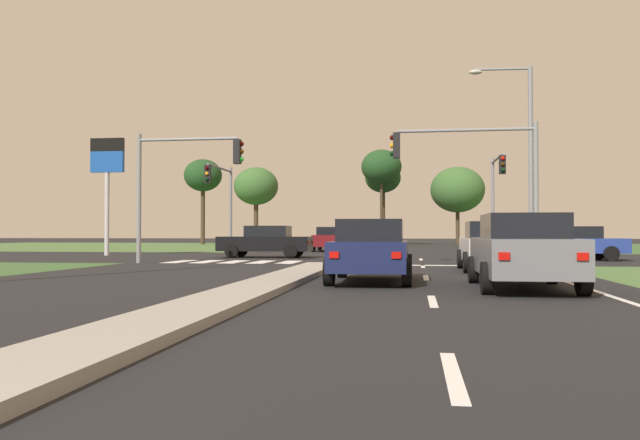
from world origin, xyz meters
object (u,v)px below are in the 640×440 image
Objects in this scene: treeline_second at (256,187)px; treeline_near at (203,176)px; car_blue_seventh at (571,243)px; traffic_signal_far_right at (496,186)px; traffic_signal_near_left at (179,173)px; treeline_third at (383,179)px; treeline_fourth at (381,167)px; car_navy_fourth at (371,250)px; car_grey_second at (522,251)px; car_maroon_near at (331,239)px; traffic_signal_near_right at (478,166)px; car_silver_third at (354,237)px; street_lamp_second at (525,150)px; car_white_fifth at (492,246)px; fuel_price_totem at (107,170)px; treeline_fifth at (458,190)px; car_black_sixth at (266,241)px; traffic_signal_far_left at (222,192)px.

treeline_near is at bearing 158.84° from treeline_second.
traffic_signal_far_right is (-2.36, 6.43, 2.95)m from car_blue_seventh.
treeline_third reaches higher than traffic_signal_near_left.
traffic_signal_far_right is 28.39m from treeline_fourth.
car_grey_second is at bearing -24.36° from car_navy_fourth.
car_grey_second is (7.63, -27.77, 0.02)m from car_maroon_near.
traffic_signal_near_right is 0.72× the size of treeline_second.
car_navy_fourth is 52.92m from treeline_near.
car_silver_third is 0.52× the size of street_lamp_second.
treeline_third is (-7.43, 29.41, 2.87)m from traffic_signal_far_right.
car_grey_second is at bearing -83.76° from treeline_fourth.
traffic_signal_near_right is at bearing 139.44° from car_blue_seventh.
car_white_fifth is at bearing -97.47° from traffic_signal_far_right.
traffic_signal_near_right is 19.95m from fuel_price_totem.
traffic_signal_near_right is at bearing -59.32° from treeline_near.
car_navy_fourth is 13.91m from street_lamp_second.
treeline_near is 1.12× the size of treeline_fifth.
traffic_signal_near_left is (-2.08, -6.30, 2.75)m from car_black_sixth.
treeline_fourth is (-2.02, 47.40, 6.73)m from car_navy_fourth.
car_white_fifth is 0.51× the size of treeline_third.
traffic_signal_far_right is 30.51m from treeline_fifth.
car_maroon_near is 19.39m from traffic_signal_near_right.
street_lamp_second is (5.61, 12.14, 3.85)m from car_navy_fourth.
treeline_third reaches higher than treeline_fifth.
treeline_near is at bearing 110.21° from traffic_signal_far_left.
traffic_signal_near_right is (-0.06, 3.56, 2.88)m from car_white_fifth.
car_grey_second is at bearing -84.08° from treeline_third.
car_white_fifth is 44.87m from treeline_second.
treeline_second is (0.83, 29.60, 1.15)m from fuel_price_totem.
car_silver_third is 46.28m from car_navy_fourth.
traffic_signal_near_right is 1.06× the size of traffic_signal_far_left.
fuel_price_totem is (-18.33, 7.84, 0.84)m from traffic_signal_near_right.
treeline_near is (-10.46, 28.42, 3.42)m from traffic_signal_far_left.
car_white_fifth is at bearing -61.36° from treeline_near.
treeline_third is at bearing 96.97° from car_white_fifth.
car_black_sixth is 0.49× the size of treeline_fourth.
treeline_fifth is at bearing 90.10° from traffic_signal_far_right.
treeline_near is (-25.82, 36.38, 2.33)m from street_lamp_second.
car_navy_fourth is at bearing -87.71° from treeline_third.
traffic_signal_far_left is 34.23m from treeline_fifth.
treeline_fifth is (11.43, 35.73, 4.69)m from car_black_sixth.
car_silver_third is at bearing -2.83° from car_black_sixth.
traffic_signal_far_left is (-5.45, -6.16, 2.73)m from car_maroon_near.
treeline_fifth is at bearing -111.61° from car_maroon_near.
fuel_price_totem is at bearing -80.60° from treeline_near.
treeline_third is at bearing 75.28° from traffic_signal_far_left.
treeline_fourth is at bearing -151.73° from car_silver_third.
treeline_fifth is at bearing 13.25° from treeline_second.
treeline_third is (-9.78, 35.84, 5.82)m from car_blue_seventh.
treeline_near reaches higher than treeline_third.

